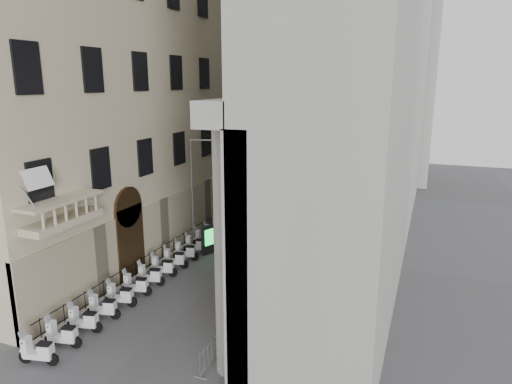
% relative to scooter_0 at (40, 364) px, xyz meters
% --- Properties ---
extents(left_building, '(5.00, 36.00, 34.00)m').
position_rel_scooter_0_xyz_m(left_building, '(-4.18, 18.59, 17.00)').
color(left_building, beige).
rests_on(left_building, ground).
extents(far_building, '(22.00, 10.00, 30.00)m').
position_rel_scooter_0_xyz_m(far_building, '(3.32, 44.59, 15.00)').
color(far_building, beige).
rests_on(far_building, ground).
extents(iron_fence, '(0.30, 28.00, 1.40)m').
position_rel_scooter_0_xyz_m(iron_fence, '(-0.98, 14.59, 0.00)').
color(iron_fence, black).
rests_on(iron_fence, ground).
extents(blue_awning, '(1.60, 3.00, 3.00)m').
position_rel_scooter_0_xyz_m(blue_awning, '(7.47, 22.59, 0.00)').
color(blue_awning, navy).
rests_on(blue_awning, ground).
extents(flag, '(1.00, 1.40, 8.20)m').
position_rel_scooter_0_xyz_m(flag, '(-0.68, 1.59, 0.00)').
color(flag, '#9E0C11').
rests_on(flag, ground).
extents(scooter_0, '(1.49, 0.86, 1.50)m').
position_rel_scooter_0_xyz_m(scooter_0, '(0.00, 0.00, 0.00)').
color(scooter_0, white).
rests_on(scooter_0, ground).
extents(scooter_1, '(1.49, 0.86, 1.50)m').
position_rel_scooter_0_xyz_m(scooter_1, '(0.00, 1.35, 0.00)').
color(scooter_1, white).
rests_on(scooter_1, ground).
extents(scooter_2, '(1.49, 0.86, 1.50)m').
position_rel_scooter_0_xyz_m(scooter_2, '(0.00, 2.71, 0.00)').
color(scooter_2, white).
rests_on(scooter_2, ground).
extents(scooter_3, '(1.49, 0.86, 1.50)m').
position_rel_scooter_0_xyz_m(scooter_3, '(0.00, 4.06, 0.00)').
color(scooter_3, white).
rests_on(scooter_3, ground).
extents(scooter_4, '(1.49, 0.86, 1.50)m').
position_rel_scooter_0_xyz_m(scooter_4, '(0.00, 5.42, 0.00)').
color(scooter_4, white).
rests_on(scooter_4, ground).
extents(scooter_5, '(1.49, 0.86, 1.50)m').
position_rel_scooter_0_xyz_m(scooter_5, '(0.00, 6.77, 0.00)').
color(scooter_5, white).
rests_on(scooter_5, ground).
extents(scooter_6, '(1.49, 0.86, 1.50)m').
position_rel_scooter_0_xyz_m(scooter_6, '(0.00, 8.12, 0.00)').
color(scooter_6, white).
rests_on(scooter_6, ground).
extents(scooter_7, '(1.49, 0.86, 1.50)m').
position_rel_scooter_0_xyz_m(scooter_7, '(0.00, 9.48, 0.00)').
color(scooter_7, white).
rests_on(scooter_7, ground).
extents(scooter_8, '(1.49, 0.86, 1.50)m').
position_rel_scooter_0_xyz_m(scooter_8, '(0.00, 10.83, 0.00)').
color(scooter_8, white).
rests_on(scooter_8, ground).
extents(scooter_9, '(1.49, 0.86, 1.50)m').
position_rel_scooter_0_xyz_m(scooter_9, '(0.00, 12.18, 0.00)').
color(scooter_9, white).
rests_on(scooter_9, ground).
extents(scooter_10, '(1.49, 0.86, 1.50)m').
position_rel_scooter_0_xyz_m(scooter_10, '(0.00, 13.54, 0.00)').
color(scooter_10, white).
rests_on(scooter_10, ground).
extents(scooter_11, '(1.49, 0.86, 1.50)m').
position_rel_scooter_0_xyz_m(scooter_11, '(0.00, 14.89, 0.00)').
color(scooter_11, white).
rests_on(scooter_11, ground).
extents(scooter_12, '(1.49, 0.86, 1.50)m').
position_rel_scooter_0_xyz_m(scooter_12, '(0.00, 16.25, 0.00)').
color(scooter_12, white).
rests_on(scooter_12, ground).
extents(scooter_13, '(1.49, 0.86, 1.50)m').
position_rel_scooter_0_xyz_m(scooter_13, '(0.00, 17.60, 0.00)').
color(scooter_13, white).
rests_on(scooter_13, ground).
extents(scooter_14, '(1.49, 0.86, 1.50)m').
position_rel_scooter_0_xyz_m(scooter_14, '(0.00, 18.95, 0.00)').
color(scooter_14, white).
rests_on(scooter_14, ground).
extents(barrier_0, '(0.60, 2.40, 1.10)m').
position_rel_scooter_0_xyz_m(barrier_0, '(6.69, 2.76, 0.00)').
color(barrier_0, '#A6A9AD').
rests_on(barrier_0, ground).
extents(barrier_1, '(0.60, 2.40, 1.10)m').
position_rel_scooter_0_xyz_m(barrier_1, '(6.69, 5.26, 0.00)').
color(barrier_1, '#A6A9AD').
rests_on(barrier_1, ground).
extents(barrier_2, '(0.60, 2.40, 1.10)m').
position_rel_scooter_0_xyz_m(barrier_2, '(6.69, 7.76, 0.00)').
color(barrier_2, '#A6A9AD').
rests_on(barrier_2, ground).
extents(barrier_3, '(0.60, 2.40, 1.10)m').
position_rel_scooter_0_xyz_m(barrier_3, '(6.69, 10.26, 0.00)').
color(barrier_3, '#A6A9AD').
rests_on(barrier_3, ground).
extents(barrier_4, '(0.60, 2.40, 1.10)m').
position_rel_scooter_0_xyz_m(barrier_4, '(6.69, 12.76, 0.00)').
color(barrier_4, '#A6A9AD').
rests_on(barrier_4, ground).
extents(barrier_5, '(0.60, 2.40, 1.10)m').
position_rel_scooter_0_xyz_m(barrier_5, '(6.69, 15.26, 0.00)').
color(barrier_5, '#A6A9AD').
rests_on(barrier_5, ground).
extents(barrier_6, '(0.60, 2.40, 1.10)m').
position_rel_scooter_0_xyz_m(barrier_6, '(6.69, 17.76, 0.00)').
color(barrier_6, '#A6A9AD').
rests_on(barrier_6, ground).
extents(barrier_7, '(0.60, 2.40, 1.10)m').
position_rel_scooter_0_xyz_m(barrier_7, '(6.69, 20.26, 0.00)').
color(barrier_7, '#A6A9AD').
rests_on(barrier_7, ground).
extents(security_tent, '(4.26, 4.26, 3.46)m').
position_rel_scooter_0_xyz_m(security_tent, '(-0.28, 26.59, 2.89)').
color(security_tent, white).
rests_on(security_tent, ground).
extents(street_lamp, '(2.44, 0.80, 7.63)m').
position_rel_scooter_0_xyz_m(street_lamp, '(-0.60, 14.93, 4.52)').
color(street_lamp, '#94979D').
rests_on(street_lamp, ground).
extents(info_kiosk, '(0.64, 0.97, 1.99)m').
position_rel_scooter_0_xyz_m(info_kiosk, '(0.83, 13.74, 1.01)').
color(info_kiosk, black).
rests_on(info_kiosk, ground).
extents(pedestrian_a, '(0.73, 0.62, 1.70)m').
position_rel_scooter_0_xyz_m(pedestrian_a, '(4.66, 18.75, 0.85)').
color(pedestrian_a, black).
rests_on(pedestrian_a, ground).
extents(pedestrian_b, '(0.96, 0.75, 1.96)m').
position_rel_scooter_0_xyz_m(pedestrian_b, '(4.35, 27.35, 0.98)').
color(pedestrian_b, black).
rests_on(pedestrian_b, ground).
extents(pedestrian_c, '(0.94, 0.64, 1.86)m').
position_rel_scooter_0_xyz_m(pedestrian_c, '(3.19, 32.59, 0.93)').
color(pedestrian_c, black).
rests_on(pedestrian_c, ground).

